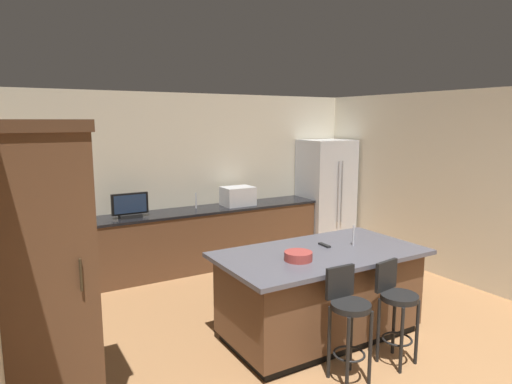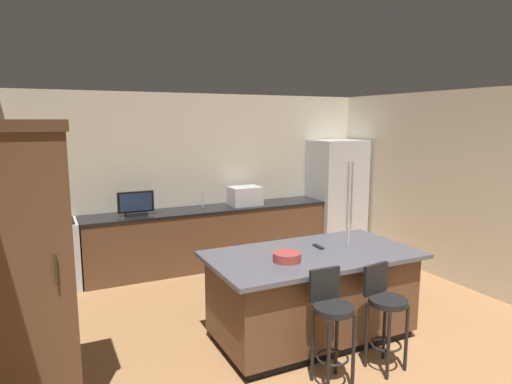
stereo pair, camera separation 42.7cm
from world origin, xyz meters
TOP-DOWN VIEW (x-y plane):
  - wall_back at (0.00, 5.03)m, footprint 6.00×0.12m
  - wall_right at (2.80, 2.52)m, footprint 0.12×5.43m
  - counter_back at (-0.04, 4.65)m, footprint 3.76×0.62m
  - kitchen_island at (0.10, 2.02)m, footprint 2.12×1.15m
  - refrigerator at (2.27, 4.60)m, footprint 0.84×0.74m
  - range_oven at (-2.31, 4.65)m, footprint 0.76×0.63m
  - cabinet_tower at (-2.44, 1.88)m, footprint 0.64×0.63m
  - microwave at (0.55, 4.65)m, footprint 0.48×0.36m
  - tv_monitor at (-1.15, 4.60)m, footprint 0.50×0.16m
  - sink_faucet_back at (-0.12, 4.75)m, footprint 0.02×0.02m
  - sink_faucet_island at (0.54, 2.02)m, footprint 0.02×0.02m
  - bar_stool_left at (-0.20, 1.27)m, footprint 0.34×0.34m
  - bar_stool_right at (0.38, 1.27)m, footprint 0.34×0.36m
  - fruit_bowl at (-0.27, 1.90)m, footprint 0.27×0.27m
  - tv_remote at (0.26, 2.15)m, footprint 0.05×0.17m

SIDE VIEW (x-z plane):
  - counter_back at x=-0.04m, z-range 0.00..0.91m
  - range_oven at x=-2.31m, z-range 0.00..0.92m
  - kitchen_island at x=0.10m, z-range 0.01..0.92m
  - bar_stool_right at x=0.38m, z-range 0.09..1.04m
  - bar_stool_left at x=-0.20m, z-range 0.10..1.09m
  - tv_remote at x=0.26m, z-range 0.91..0.93m
  - refrigerator at x=2.27m, z-range 0.00..1.89m
  - fruit_bowl at x=-0.27m, z-range 0.91..0.99m
  - sink_faucet_island at x=0.54m, z-range 0.91..1.13m
  - sink_faucet_back at x=-0.12m, z-range 0.91..1.15m
  - microwave at x=0.55m, z-range 0.91..1.20m
  - tv_monitor at x=-1.15m, z-range 0.89..1.23m
  - cabinet_tower at x=-2.44m, z-range 0.04..2.28m
  - wall_back at x=0.00m, z-range 0.00..2.63m
  - wall_right at x=2.80m, z-range 0.00..2.63m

